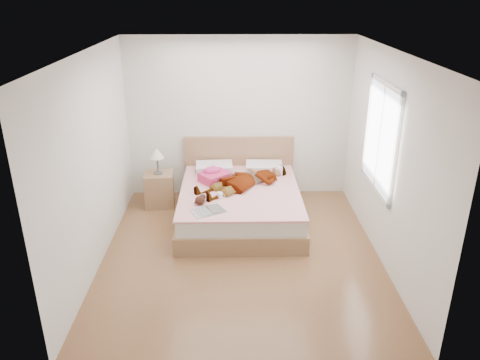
% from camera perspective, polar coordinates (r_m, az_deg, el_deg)
% --- Properties ---
extents(ground, '(4.00, 4.00, 0.00)m').
position_cam_1_polar(ground, '(6.27, 0.14, -8.93)').
color(ground, '#4C2F17').
rests_on(ground, ground).
extents(woman, '(1.67, 1.49, 0.23)m').
position_cam_1_polar(woman, '(7.00, 0.73, 0.31)').
color(woman, white).
rests_on(woman, bed).
extents(hair, '(0.52, 0.61, 0.08)m').
position_cam_1_polar(hair, '(7.45, -3.76, 1.08)').
color(hair, black).
rests_on(hair, bed).
extents(phone, '(0.08, 0.09, 0.05)m').
position_cam_1_polar(phone, '(7.36, -3.26, 1.82)').
color(phone, silver).
rests_on(phone, bed).
extents(room_shell, '(4.00, 4.00, 4.00)m').
position_cam_1_polar(room_shell, '(6.21, 16.77, 4.98)').
color(room_shell, white).
rests_on(room_shell, ground).
extents(bed, '(1.80, 2.08, 1.00)m').
position_cam_1_polar(bed, '(7.05, -0.03, -2.60)').
color(bed, olive).
rests_on(bed, ground).
extents(towel, '(0.54, 0.53, 0.22)m').
position_cam_1_polar(towel, '(7.15, -3.16, 0.56)').
color(towel, '#DC3B6A').
rests_on(towel, bed).
extents(magazine, '(0.52, 0.45, 0.03)m').
position_cam_1_polar(magazine, '(6.23, -3.81, -3.76)').
color(magazine, white).
rests_on(magazine, bed).
extents(coffee_mug, '(0.11, 0.09, 0.08)m').
position_cam_1_polar(coffee_mug, '(6.58, -2.43, -1.87)').
color(coffee_mug, white).
rests_on(coffee_mug, bed).
extents(plush_toy, '(0.18, 0.23, 0.11)m').
position_cam_1_polar(plush_toy, '(6.43, -4.85, -2.40)').
color(plush_toy, black).
rests_on(plush_toy, bed).
extents(nightstand, '(0.48, 0.43, 0.97)m').
position_cam_1_polar(nightstand, '(7.55, -9.82, -0.82)').
color(nightstand, '#8F6442').
rests_on(nightstand, ground).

